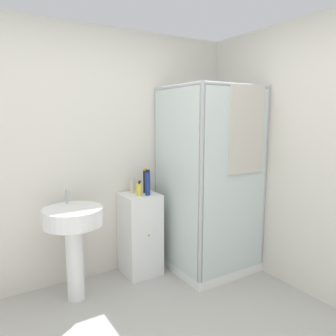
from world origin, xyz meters
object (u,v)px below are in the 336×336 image
sink (74,230)px  shampoo_bottle_blue (148,183)px  soap_dispenser (139,189)px  shampoo_bottle_tall_black (145,181)px  lotion_bottle_white (132,186)px

sink → shampoo_bottle_blue: (0.78, 0.07, 0.33)m
soap_dispenser → shampoo_bottle_blue: bearing=-20.8°
sink → shampoo_bottle_blue: shampoo_bottle_blue is taller
shampoo_bottle_tall_black → shampoo_bottle_blue: (-0.03, -0.11, 0.00)m
soap_dispenser → shampoo_bottle_tall_black: bearing=35.0°
sink → soap_dispenser: bearing=8.1°
soap_dispenser → shampoo_bottle_tall_black: (0.11, 0.08, 0.06)m
sink → lotion_bottle_white: size_ratio=5.71×
soap_dispenser → shampoo_bottle_blue: 0.11m
shampoo_bottle_tall_black → shampoo_bottle_blue: bearing=-104.7°
soap_dispenser → lotion_bottle_white: size_ratio=0.90×
shampoo_bottle_blue → lotion_bottle_white: (-0.08, 0.19, -0.05)m
sink → lotion_bottle_white: lotion_bottle_white is taller
sink → soap_dispenser: 0.75m
shampoo_bottle_tall_black → shampoo_bottle_blue: 0.11m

